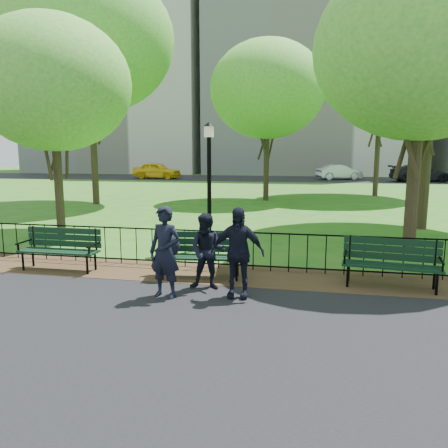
% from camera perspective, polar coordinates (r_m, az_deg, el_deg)
% --- Properties ---
extents(ground, '(120.00, 120.00, 0.00)m').
position_cam_1_polar(ground, '(8.31, -4.98, -9.39)').
color(ground, '#24661A').
extents(asphalt_path, '(60.00, 9.20, 0.01)m').
position_cam_1_polar(asphalt_path, '(5.42, -15.72, -20.58)').
color(asphalt_path, black).
rests_on(asphalt_path, ground).
extents(dirt_strip, '(60.00, 1.60, 0.01)m').
position_cam_1_polar(dirt_strip, '(9.69, -2.49, -6.50)').
color(dirt_strip, '#372516').
rests_on(dirt_strip, ground).
extents(far_street, '(70.00, 9.00, 0.01)m').
position_cam_1_polar(far_street, '(42.69, 8.28, 5.85)').
color(far_street, black).
rests_on(far_street, ground).
extents(iron_fence, '(24.06, 0.06, 1.00)m').
position_cam_1_polar(iron_fence, '(10.04, -1.84, -3.07)').
color(iron_fence, black).
rests_on(iron_fence, ground).
extents(apartment_west, '(22.00, 15.00, 26.00)m').
position_cam_1_polar(apartment_west, '(61.47, -12.86, 18.99)').
color(apartment_west, beige).
rests_on(apartment_west, ground).
extents(apartment_mid, '(24.00, 15.00, 30.00)m').
position_cam_1_polar(apartment_mid, '(56.89, 11.59, 21.87)').
color(apartment_mid, beige).
rests_on(apartment_mid, ground).
extents(park_bench_main, '(1.90, 0.78, 1.05)m').
position_cam_1_polar(park_bench_main, '(9.30, -5.00, -3.10)').
color(park_bench_main, black).
rests_on(park_bench_main, ground).
extents(park_bench_left_a, '(1.83, 0.58, 1.03)m').
position_cam_1_polar(park_bench_left_a, '(10.59, -20.53, -2.51)').
color(park_bench_left_a, black).
rests_on(park_bench_left_a, ground).
extents(park_bench_right_a, '(1.91, 0.80, 1.05)m').
position_cam_1_polar(park_bench_right_a, '(9.25, 21.04, -4.16)').
color(park_bench_right_a, black).
rests_on(park_bench_right_a, ground).
extents(lamppost, '(0.31, 0.31, 3.44)m').
position_cam_1_polar(lamppost, '(11.87, -1.95, 5.61)').
color(lamppost, black).
rests_on(lamppost, ground).
extents(tree_near_w, '(4.90, 4.90, 6.83)m').
position_cam_1_polar(tree_near_w, '(15.21, -21.51, 16.64)').
color(tree_near_w, '#2D2116').
rests_on(tree_near_w, ground).
extents(tree_near_e, '(5.39, 5.39, 7.51)m').
position_cam_1_polar(tree_near_e, '(12.64, 24.54, 20.21)').
color(tree_near_e, '#2D2116').
rests_on(tree_near_e, ground).
extents(tree_mid_e, '(6.95, 6.95, 9.69)m').
position_cam_1_polar(tree_mid_e, '(17.00, 26.02, 22.36)').
color(tree_mid_e, '#2D2116').
rests_on(tree_mid_e, ground).
extents(tree_mid_w, '(8.27, 8.27, 11.52)m').
position_cam_1_polar(tree_mid_w, '(23.78, -17.29, 22.05)').
color(tree_mid_w, '#2D2116').
rests_on(tree_mid_w, ground).
extents(tree_far_c, '(6.06, 6.06, 8.45)m').
position_cam_1_polar(tree_far_c, '(24.15, 5.70, 17.07)').
color(tree_far_c, '#2D2116').
rests_on(tree_far_c, ground).
extents(tree_far_e, '(8.00, 8.00, 11.14)m').
position_cam_1_polar(tree_far_e, '(28.18, 20.00, 19.33)').
color(tree_far_e, '#2D2116').
rests_on(tree_far_e, ground).
extents(person_left, '(0.69, 0.53, 1.70)m').
position_cam_1_polar(person_left, '(8.06, -7.72, -3.67)').
color(person_left, black).
rests_on(person_left, asphalt_path).
extents(person_mid, '(0.74, 0.42, 1.49)m').
position_cam_1_polar(person_mid, '(8.50, -2.16, -3.61)').
color(person_mid, black).
rests_on(person_mid, asphalt_path).
extents(person_right, '(0.99, 0.42, 1.68)m').
position_cam_1_polar(person_right, '(8.00, 1.76, -3.75)').
color(person_right, black).
rests_on(person_right, asphalt_path).
extents(taxi, '(4.80, 2.31, 1.58)m').
position_cam_1_polar(taxi, '(43.04, -8.76, 6.93)').
color(taxi, yellow).
rests_on(taxi, far_street).
extents(sedan_silver, '(4.47, 2.92, 1.39)m').
position_cam_1_polar(sedan_silver, '(42.39, 14.81, 6.56)').
color(sedan_silver, '#B9BCC1').
rests_on(sedan_silver, far_street).
extents(sedan_dark, '(5.33, 2.82, 1.47)m').
position_cam_1_polar(sedan_dark, '(41.92, 24.22, 6.07)').
color(sedan_dark, black).
rests_on(sedan_dark, far_street).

